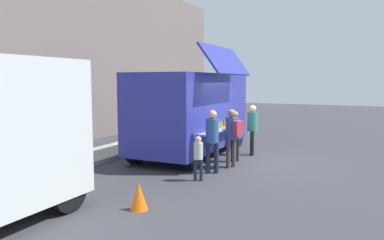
% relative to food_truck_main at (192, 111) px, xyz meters
% --- Properties ---
extents(ground_plane, '(60.00, 60.00, 0.00)m').
position_rel_food_truck_main_xyz_m(ground_plane, '(-0.40, -2.22, -1.54)').
color(ground_plane, '#38383D').
extents(curb_strip, '(28.00, 1.60, 0.15)m').
position_rel_food_truck_main_xyz_m(curb_strip, '(-4.00, 2.62, -1.46)').
color(curb_strip, '#9E998E').
rests_on(curb_strip, ground).
extents(food_truck_main, '(5.50, 2.97, 3.65)m').
position_rel_food_truck_main_xyz_m(food_truck_main, '(0.00, 0.00, 0.00)').
color(food_truck_main, '#2C319A').
rests_on(food_truck_main, ground).
extents(traffic_cone_orange, '(0.36, 0.36, 0.55)m').
position_rel_food_truck_main_xyz_m(traffic_cone_orange, '(-5.48, -1.46, -1.26)').
color(traffic_cone_orange, orange).
rests_on(traffic_cone_orange, ground).
extents(trash_bin, '(0.60, 0.60, 0.87)m').
position_rel_food_truck_main_xyz_m(trash_bin, '(3.99, 2.32, -1.10)').
color(trash_bin, '#2E6634').
rests_on(trash_bin, ground).
extents(customer_front_ordering, '(0.51, 0.39, 1.61)m').
position_rel_food_truck_main_xyz_m(customer_front_ordering, '(-0.51, -1.72, -0.58)').
color(customer_front_ordering, black).
rests_on(customer_front_ordering, ground).
extents(customer_mid_with_backpack, '(0.46, 0.57, 1.73)m').
position_rel_food_truck_main_xyz_m(customer_mid_with_backpack, '(-1.29, -1.93, -0.47)').
color(customer_mid_with_backpack, '#504546').
rests_on(customer_mid_with_backpack, ground).
extents(customer_rear_waiting, '(0.36, 0.36, 1.76)m').
position_rel_food_truck_main_xyz_m(customer_rear_waiting, '(-2.15, -1.65, -0.48)').
color(customer_rear_waiting, '#1D2335').
rests_on(customer_rear_waiting, ground).
extents(customer_extra_browsing, '(0.35, 0.35, 1.73)m').
position_rel_food_truck_main_xyz_m(customer_extra_browsing, '(0.79, -1.92, -0.50)').
color(customer_extra_browsing, black).
rests_on(customer_extra_browsing, ground).
extents(child_near_queue, '(0.24, 0.24, 1.16)m').
position_rel_food_truck_main_xyz_m(child_near_queue, '(-3.03, -1.63, -0.84)').
color(child_near_queue, '#1D2434').
rests_on(child_near_queue, ground).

